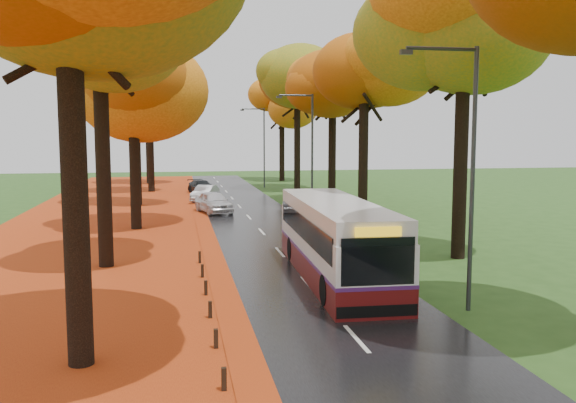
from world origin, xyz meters
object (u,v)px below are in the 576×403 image
object	(u,v)px
streetlamp_near	(465,158)
car_dark	(201,187)
car_white	(214,202)
streetlamp_far	(262,141)
streetlamp_mid	(308,145)
bus	(335,238)
car_silver	(205,193)

from	to	relation	value
streetlamp_near	car_dark	bearing A→B (deg)	99.25
streetlamp_near	car_dark	distance (m)	39.37
car_white	streetlamp_far	bearing A→B (deg)	57.85
streetlamp_mid	bus	world-z (taller)	streetlamp_mid
bus	car_silver	bearing A→B (deg)	99.37
streetlamp_mid	car_dark	world-z (taller)	streetlamp_mid
streetlamp_near	car_silver	xyz separation A→B (m)	(-6.30, 31.94, -4.03)
streetlamp_far	bus	distance (m)	39.40
streetlamp_mid	car_dark	size ratio (longest dim) A/B	1.93
streetlamp_far	car_white	size ratio (longest dim) A/B	1.86
car_white	car_dark	size ratio (longest dim) A/B	1.04
car_silver	car_dark	distance (m)	6.72
car_white	car_silver	distance (m)	7.27
car_dark	streetlamp_far	bearing A→B (deg)	25.14
car_white	car_dark	xyz separation A→B (m)	(-0.25, 13.98, -0.13)
bus	car_white	xyz separation A→B (m)	(-3.33, 19.84, -0.78)
streetlamp_near	bus	distance (m)	6.38
streetlamp_near	streetlamp_mid	size ratio (longest dim) A/B	1.00
streetlamp_far	car_silver	bearing A→B (deg)	-117.56
car_white	car_dark	world-z (taller)	car_white
streetlamp_far	car_dark	bearing A→B (deg)	-139.66
streetlamp_far	car_white	bearing A→B (deg)	-107.38
streetlamp_near	car_white	size ratio (longest dim) A/B	1.86
car_silver	bus	bearing A→B (deg)	-63.13
bus	car_silver	xyz separation A→B (m)	(-3.57, 27.11, -0.87)
car_silver	car_dark	bearing A→B (deg)	109.37
car_silver	streetlamp_mid	bearing A→B (deg)	-38.27
streetlamp_mid	car_white	size ratio (longest dim) A/B	1.86
streetlamp_mid	car_silver	xyz separation A→B (m)	(-6.30, 9.94, -4.03)
streetlamp_far	bus	world-z (taller)	streetlamp_far
bus	streetlamp_mid	bearing A→B (deg)	82.85
streetlamp_far	car_silver	xyz separation A→B (m)	(-6.30, -12.06, -4.03)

